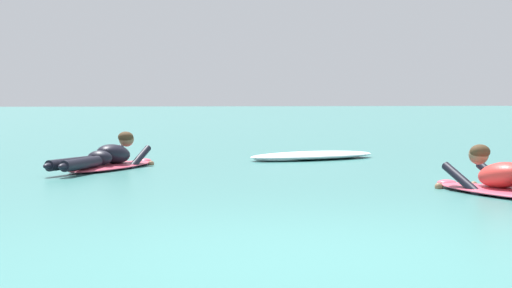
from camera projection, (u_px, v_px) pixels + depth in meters
ground_plane at (203, 153)px, 15.64m from camera, size 120.00×120.00×0.00m
surfer_far at (108, 159)px, 12.14m from camera, size 1.55×2.44×0.54m
whitewater_front at (313, 156)px, 14.05m from camera, size 2.31×1.53×0.12m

